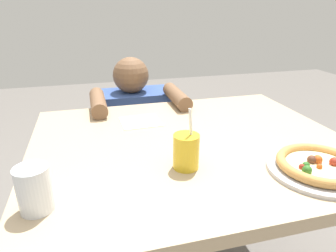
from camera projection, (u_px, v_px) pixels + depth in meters
dining_table at (191, 169)px, 1.12m from camera, size 1.12×0.93×0.75m
pizza_near at (319, 166)px, 0.88m from camera, size 0.29×0.29×0.04m
drink_cup_colored at (186, 151)px, 0.89m from camera, size 0.08×0.08×0.19m
water_cup_clear at (34, 189)px, 0.70m from camera, size 0.08×0.08×0.11m
paper_napkin at (141, 122)px, 1.25m from camera, size 0.17×0.15×0.00m
diner_seated at (134, 149)px, 1.77m from camera, size 0.45×0.54×0.95m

